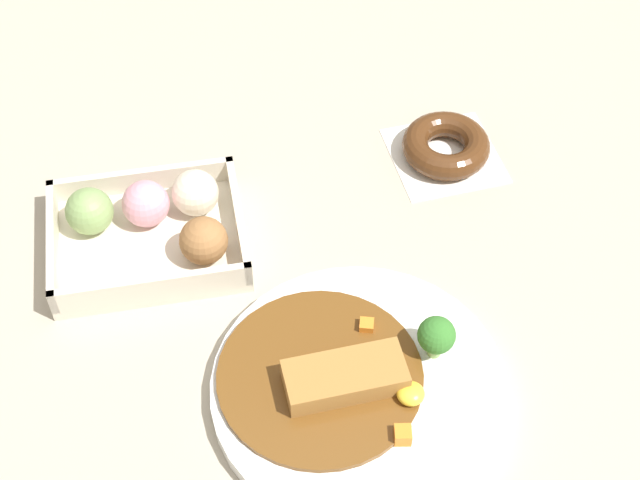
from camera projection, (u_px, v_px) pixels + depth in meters
name	position (u px, v px, depth m)	size (l,w,h in m)	color
ground_plane	(322.00, 301.00, 0.99)	(1.60, 1.60, 0.00)	#B2A893
curry_plate	(357.00, 385.00, 0.91)	(0.29, 0.29, 0.07)	white
donut_box	(153.00, 226.00, 1.03)	(0.21, 0.16, 0.06)	beige
chocolate_ring_donut	(446.00, 146.00, 1.12)	(0.13, 0.13, 0.03)	white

